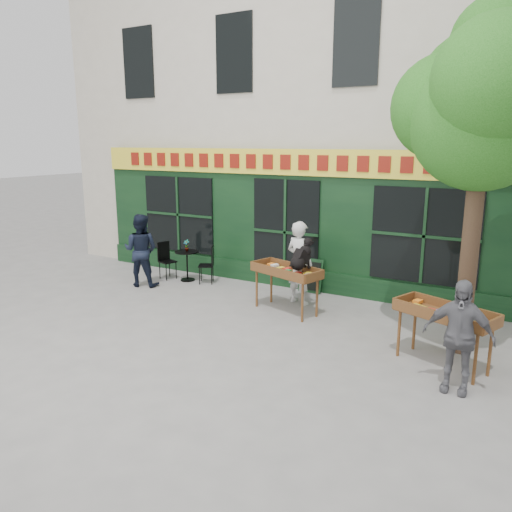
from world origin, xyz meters
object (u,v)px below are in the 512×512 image
(dog, at_px, (301,254))
(book_cart_right, at_px, (445,316))
(man_right, at_px, (458,336))
(man_left, at_px, (141,250))
(woman, at_px, (299,263))
(bistro_table, at_px, (187,260))
(book_cart_center, at_px, (286,273))

(dog, xyz_separation_m, book_cart_right, (2.93, -1.06, -0.47))
(man_right, xyz_separation_m, man_left, (-7.51, 1.86, 0.07))
(woman, relative_size, book_cart_right, 1.12)
(dog, height_order, man_right, man_right)
(dog, height_order, woman, woman)
(woman, distance_m, man_right, 4.37)
(dog, relative_size, man_left, 0.34)
(bistro_table, bearing_deg, dog, -14.90)
(woman, xyz_separation_m, book_cart_right, (3.28, -1.76, -0.09))
(book_cart_right, distance_m, bistro_table, 6.81)
(man_right, bearing_deg, dog, 152.02)
(woman, height_order, man_right, woman)
(woman, xyz_separation_m, bistro_table, (-3.23, 0.25, -0.37))
(dog, relative_size, book_cart_right, 0.37)
(woman, xyz_separation_m, man_right, (3.58, -2.51, -0.09))
(woman, bearing_deg, man_right, 162.30)
(book_cart_center, height_order, book_cart_right, same)
(book_cart_right, relative_size, man_left, 0.91)
(book_cart_center, distance_m, man_left, 3.93)
(man_right, distance_m, bistro_table, 7.35)
(dog, bearing_deg, woman, 133.89)
(bistro_table, relative_size, man_left, 0.43)
(woman, bearing_deg, book_cart_right, 169.13)
(dog, height_order, book_cart_right, dog)
(woman, relative_size, man_left, 1.02)
(book_cart_center, height_order, woman, woman)
(woman, height_order, book_cart_right, woman)
(book_cart_center, bearing_deg, man_left, -162.71)
(woman, relative_size, man_right, 1.11)
(woman, bearing_deg, dog, 133.89)
(book_cart_center, distance_m, book_cart_right, 3.46)
(woman, bearing_deg, bistro_table, 12.86)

